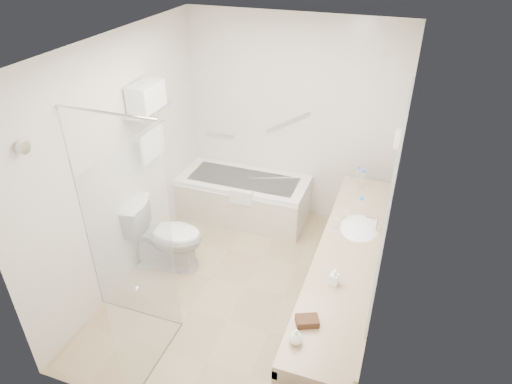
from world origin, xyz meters
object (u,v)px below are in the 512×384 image
(vanity_counter, at_px, (347,271))
(amenity_basket, at_px, (307,321))
(water_bottle_left, at_px, (362,179))
(bathtub, at_px, (244,198))
(toilet, at_px, (166,235))

(vanity_counter, bearing_deg, amenity_basket, -99.19)
(vanity_counter, xyz_separation_m, water_bottle_left, (-0.07, 1.16, 0.31))
(vanity_counter, relative_size, amenity_basket, 16.60)
(bathtub, relative_size, amenity_basket, 9.84)
(toilet, relative_size, water_bottle_left, 3.77)
(bathtub, xyz_separation_m, amenity_basket, (1.38, -2.30, 0.60))
(water_bottle_left, bearing_deg, vanity_counter, -86.50)
(toilet, distance_m, amenity_basket, 2.19)
(bathtub, distance_m, vanity_counter, 2.09)
(toilet, xyz_separation_m, water_bottle_left, (1.90, 0.96, 0.55))
(vanity_counter, distance_m, toilet, 2.00)
(amenity_basket, height_order, water_bottle_left, water_bottle_left)
(amenity_basket, bearing_deg, vanity_counter, 80.81)
(toilet, height_order, amenity_basket, amenity_basket)
(amenity_basket, bearing_deg, toilet, 148.64)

